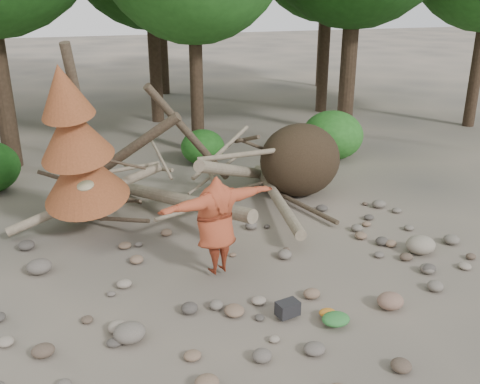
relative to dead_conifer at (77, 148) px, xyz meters
name	(u,v)px	position (x,y,z in m)	size (l,w,h in m)	color
ground	(267,287)	(3.12, -3.37, -2.11)	(120.00, 120.00, 0.00)	#514C44
deadfall_pile	(281,164)	(5.13, 0.87, -1.16)	(8.55, 5.24, 3.30)	#332619
dead_conifer	(77,148)	(0.00, 0.00, 0.00)	(2.06, 2.16, 4.35)	#4C3F30
bush_mid	(203,147)	(3.92, 4.43, -1.55)	(1.40, 1.40, 1.12)	#21601C
bush_right	(332,135)	(8.12, 3.63, -1.31)	(2.00, 2.00, 1.60)	#2B7223
frisbee_thrower	(216,225)	(2.35, -2.59, -1.04)	(3.73, 1.21, 2.11)	#9F3E23
backpack	(288,311)	(3.09, -4.43, -1.98)	(0.38, 0.26, 0.26)	black
cloth_green	(336,322)	(3.76, -4.91, -2.02)	(0.48, 0.40, 0.18)	#2C6E30
cloth_orange	(327,315)	(3.74, -4.65, -2.06)	(0.30, 0.25, 0.11)	#B76E1F
boulder_front_left	(130,333)	(0.43, -4.22, -1.96)	(0.52, 0.47, 0.31)	#675F56
boulder_front_right	(390,301)	(4.94, -4.72, -1.97)	(0.48, 0.43, 0.29)	#816151
boulder_mid_right	(421,245)	(6.74, -3.09, -1.92)	(0.63, 0.57, 0.38)	gray
boulder_mid_left	(39,266)	(-0.99, -1.44, -1.96)	(0.49, 0.44, 0.30)	#5F5750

